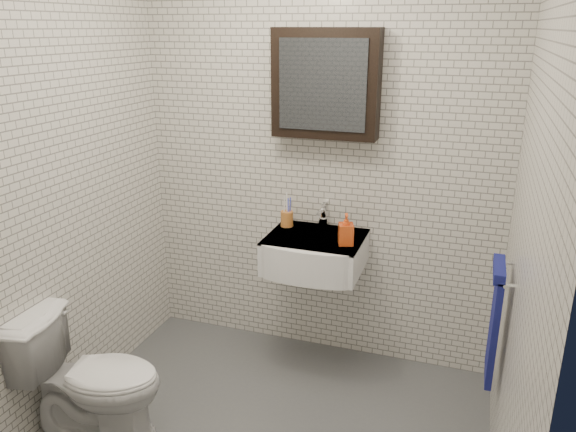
{
  "coord_description": "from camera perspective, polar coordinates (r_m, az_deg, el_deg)",
  "views": [
    {
      "loc": [
        0.89,
        -2.15,
        2.01
      ],
      "look_at": [
        -0.01,
        0.45,
        1.07
      ],
      "focal_mm": 35.0,
      "sensor_mm": 36.0,
      "label": 1
    }
  ],
  "objects": [
    {
      "name": "faucet",
      "position": [
        3.37,
        3.58,
        -0.11
      ],
      "size": [
        0.06,
        0.2,
        0.15
      ],
      "color": "silver",
      "rests_on": "washbasin"
    },
    {
      "name": "toilet",
      "position": [
        3.05,
        -19.24,
        -15.35
      ],
      "size": [
        0.75,
        0.52,
        0.7
      ],
      "primitive_type": "imported",
      "rotation": [
        0.0,
        0.0,
        1.77
      ],
      "color": "white",
      "rests_on": "ground"
    },
    {
      "name": "washbasin",
      "position": [
        3.25,
        2.59,
        -3.86
      ],
      "size": [
        0.55,
        0.5,
        0.2
      ],
      "color": "white",
      "rests_on": "room_shell"
    },
    {
      "name": "room_shell",
      "position": [
        2.39,
        -3.35,
        5.67
      ],
      "size": [
        2.22,
        2.02,
        2.51
      ],
      "color": "silver",
      "rests_on": "ground"
    },
    {
      "name": "soap_bottle",
      "position": [
        3.12,
        5.92,
        -1.35
      ],
      "size": [
        0.1,
        0.1,
        0.18
      ],
      "primitive_type": "imported",
      "rotation": [
        0.0,
        0.0,
        0.33
      ],
      "color": "#FF9D1A",
      "rests_on": "washbasin"
    },
    {
      "name": "towel_rail",
      "position": [
        2.81,
        20.3,
        -9.6
      ],
      "size": [
        0.09,
        0.3,
        0.58
      ],
      "color": "silver",
      "rests_on": "room_shell"
    },
    {
      "name": "toothbrush_cup",
      "position": [
        3.4,
        -0.11,
        -0.2
      ],
      "size": [
        0.09,
        0.09,
        0.21
      ],
      "rotation": [
        0.0,
        0.0,
        0.31
      ],
      "color": "#BE712F",
      "rests_on": "washbasin"
    },
    {
      "name": "mirror_cabinet",
      "position": [
        3.2,
        3.85,
        13.24
      ],
      "size": [
        0.6,
        0.15,
        0.6
      ],
      "color": "black",
      "rests_on": "room_shell"
    }
  ]
}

